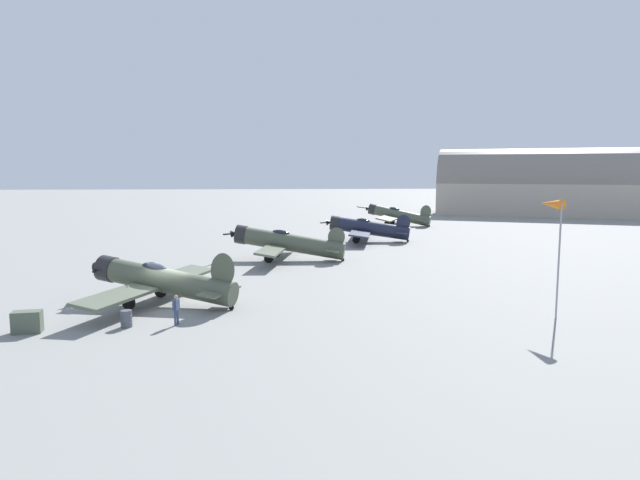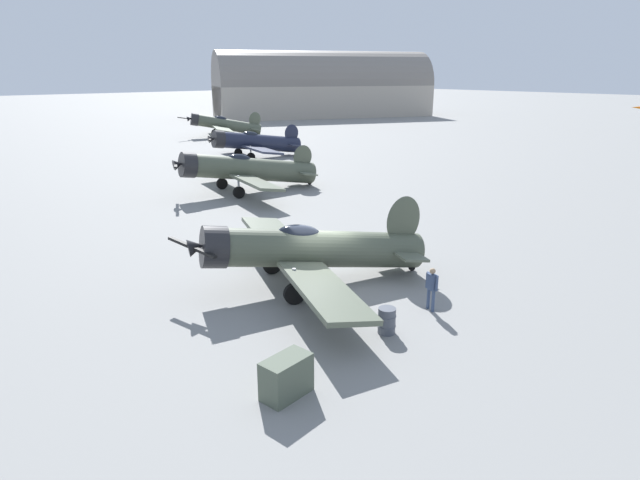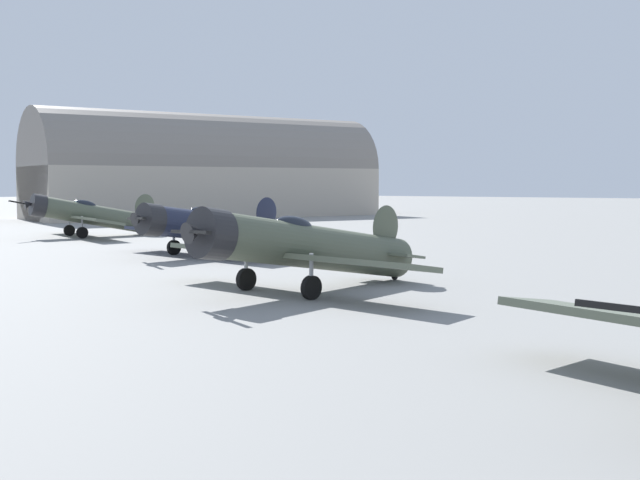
% 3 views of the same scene
% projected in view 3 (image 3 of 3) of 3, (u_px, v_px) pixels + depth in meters
% --- Properties ---
extents(airplane_mid_apron, '(10.82, 12.04, 3.11)m').
position_uv_depth(airplane_mid_apron, '(302.00, 247.00, 29.09)').
color(airplane_mid_apron, '#4C5442').
rests_on(airplane_mid_apron, ground_plane).
extents(airplane_far_line, '(10.09, 11.70, 3.13)m').
position_uv_depth(airplane_far_line, '(208.00, 227.00, 43.53)').
color(airplane_far_line, '#1E2338').
rests_on(airplane_far_line, ground_plane).
extents(airplane_outer_stand, '(10.31, 12.26, 3.15)m').
position_uv_depth(airplane_outer_stand, '(90.00, 215.00, 59.06)').
color(airplane_outer_stand, '#4C5442').
rests_on(airplane_outer_stand, ground_plane).
extents(distant_hangar, '(40.99, 26.14, 12.16)m').
position_uv_depth(distant_hangar, '(209.00, 176.00, 93.70)').
color(distant_hangar, '#ADA393').
rests_on(distant_hangar, ground_plane).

